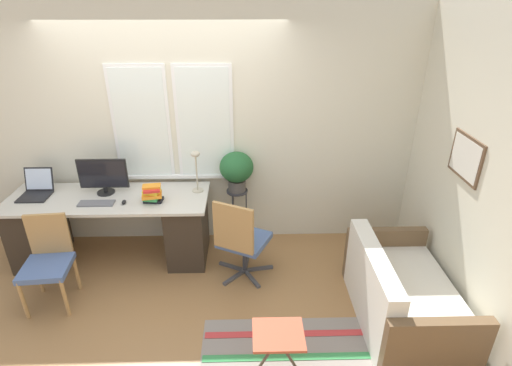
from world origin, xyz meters
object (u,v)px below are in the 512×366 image
potted_plant (237,169)px  plant_stand (237,198)px  couch_loveseat (401,297)px  folding_stool (278,337)px  desk_lamp (196,164)px  office_chair_swivel (241,239)px  book_stack (152,193)px  laptop (36,190)px  monitor (103,176)px  keyboard (96,203)px  desk_chair_wooden (48,260)px  mouse (124,202)px

potted_plant → plant_stand: bearing=0.0°
couch_loveseat → folding_stool: (-1.15, -0.52, 0.09)m
desk_lamp → office_chair_swivel: desk_lamp is taller
book_stack → plant_stand: book_stack is taller
laptop → desk_lamp: bearing=1.9°
monitor → plant_stand: (1.42, 0.19, -0.38)m
laptop → plant_stand: laptop is taller
monitor → book_stack: bearing=-21.0°
desk_lamp → couch_loveseat: size_ratio=0.35×
keyboard → desk_chair_wooden: desk_chair_wooden is taller
laptop → office_chair_swivel: (2.19, -0.46, -0.35)m
laptop → folding_stool: bearing=-33.2°
desk_chair_wooden → folding_stool: bearing=-27.4°
office_chair_swivel → folding_stool: 1.22m
desk_lamp → couch_loveseat: 2.39m
book_stack → potted_plant: (0.87, 0.40, 0.09)m
monitor → book_stack: 0.60m
monitor → desk_lamp: size_ratio=1.12×
office_chair_swivel → plant_stand: 0.69m
plant_stand → keyboard: bearing=-162.9°
keyboard → folding_stool: 2.31m
desk_lamp → potted_plant: size_ratio=1.01×
mouse → book_stack: book_stack is taller
monitor → potted_plant: (1.42, 0.19, -0.02)m
monitor → plant_stand: bearing=7.6°
couch_loveseat → desk_lamp: bearing=58.7°
monitor → office_chair_swivel: monitor is taller
mouse → couch_loveseat: (2.65, -0.89, -0.53)m
monitor → potted_plant: bearing=7.6°
folding_stool → potted_plant: bearing=100.5°
couch_loveseat → potted_plant: bearing=48.3°
book_stack → keyboard: bearing=-175.7°
keyboard → desk_lamp: 1.10m
desk_lamp → book_stack: bearing=-152.0°
mouse → folding_stool: bearing=-43.3°
book_stack → desk_chair_wooden: bearing=-147.9°
desk_chair_wooden → potted_plant: size_ratio=1.89×
folding_stool → book_stack: bearing=129.9°
keyboard → office_chair_swivel: 1.54m
keyboard → desk_lamp: size_ratio=0.78×
plant_stand → mouse: bearing=-159.2°
laptop → desk_lamp: (1.72, 0.06, 0.26)m
potted_plant → folding_stool: potted_plant is taller
mouse → plant_stand: (1.16, 0.44, -0.20)m
laptop → monitor: (0.73, 0.03, 0.15)m
mouse → book_stack: 0.30m
desk_chair_wooden → couch_loveseat: desk_chair_wooden is taller
folding_stool → desk_lamp: bearing=114.5°
desk_chair_wooden → keyboard: bearing=52.7°
monitor → folding_stool: size_ratio=1.31×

